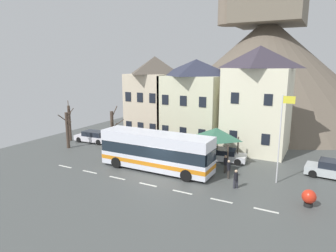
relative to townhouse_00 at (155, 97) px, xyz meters
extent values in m
cube|color=#4B4F4E|center=(7.55, -12.46, -5.14)|extent=(40.00, 60.00, 0.06)
cube|color=silver|center=(-1.45, -14.02, -5.11)|extent=(1.60, 0.20, 0.01)
cube|color=silver|center=(1.55, -14.02, -5.11)|extent=(1.60, 0.20, 0.01)
cube|color=silver|center=(4.55, -14.02, -5.11)|extent=(1.60, 0.20, 0.01)
cube|color=silver|center=(7.55, -14.02, -5.11)|extent=(1.60, 0.20, 0.01)
cube|color=silver|center=(10.55, -14.02, -5.11)|extent=(1.60, 0.20, 0.01)
cube|color=silver|center=(13.55, -14.02, -5.11)|extent=(1.60, 0.20, 0.01)
cube|color=silver|center=(16.55, -14.02, -5.11)|extent=(1.60, 0.20, 0.01)
cube|color=beige|center=(0.00, 0.00, -1.06)|extent=(5.05, 6.93, 8.11)
pyramid|color=brown|center=(0.00, 0.00, 4.06)|extent=(5.05, 6.93, 2.12)
cube|color=black|center=(-1.68, -3.49, -3.17)|extent=(0.80, 0.06, 1.10)
cube|color=black|center=(0.00, -3.49, -3.17)|extent=(0.80, 0.06, 1.10)
cube|color=black|center=(1.68, -3.49, -3.17)|extent=(0.80, 0.06, 1.10)
cube|color=black|center=(-1.68, -3.49, 0.35)|extent=(0.80, 0.06, 1.10)
cube|color=black|center=(0.00, -3.49, 0.35)|extent=(0.80, 0.06, 1.10)
cube|color=black|center=(1.68, -3.49, 0.35)|extent=(0.80, 0.06, 1.10)
cube|color=beige|center=(5.60, -0.09, -1.12)|extent=(6.70, 6.74, 7.98)
pyramid|color=#2D3144|center=(5.60, -0.09, 3.79)|extent=(6.70, 6.74, 1.85)
cube|color=black|center=(3.36, -3.49, -3.21)|extent=(0.80, 0.06, 1.10)
cube|color=black|center=(5.60, -3.49, -3.21)|extent=(0.80, 0.06, 1.10)
cube|color=black|center=(7.83, -3.49, -3.21)|extent=(0.80, 0.06, 1.10)
cube|color=black|center=(3.36, -3.49, 0.26)|extent=(0.80, 0.06, 1.10)
cube|color=black|center=(5.60, -3.49, 0.26)|extent=(0.80, 0.06, 1.10)
cube|color=black|center=(7.83, -3.49, 0.26)|extent=(0.80, 0.06, 1.10)
cube|color=#ECE5C4|center=(12.84, -0.44, -0.67)|extent=(6.40, 6.04, 8.88)
pyramid|color=#39323E|center=(12.84, -0.44, 4.90)|extent=(6.40, 6.04, 2.27)
cube|color=black|center=(11.24, -3.49, -2.99)|extent=(0.80, 0.06, 1.10)
cube|color=black|center=(14.44, -3.49, -2.99)|extent=(0.80, 0.06, 1.10)
cube|color=black|center=(11.24, -3.49, 0.87)|extent=(0.80, 0.06, 1.10)
cube|color=black|center=(14.44, -3.49, 0.87)|extent=(0.80, 0.06, 1.10)
cone|color=#63584B|center=(9.76, 19.84, 3.28)|extent=(38.42, 38.42, 16.79)
cube|color=#746A59|center=(9.76, 19.84, 14.09)|extent=(10.76, 10.76, 7.52)
cube|color=white|center=(6.44, -10.82, -4.27)|extent=(10.28, 2.52, 1.19)
cube|color=orange|center=(6.44, -10.82, -4.21)|extent=(10.30, 2.54, 0.36)
cube|color=#19232D|center=(6.44, -10.82, -3.17)|extent=(10.18, 2.48, 1.00)
cube|color=white|center=(6.44, -10.82, -2.20)|extent=(10.28, 2.52, 0.94)
cube|color=#19232D|center=(11.59, -10.81, -3.17)|extent=(0.07, 2.09, 0.96)
cylinder|color=black|center=(9.93, -9.62, -4.61)|extent=(1.00, 0.28, 1.00)
cylinder|color=black|center=(9.93, -12.01, -4.61)|extent=(1.00, 0.28, 1.00)
cylinder|color=black|center=(2.94, -9.64, -4.61)|extent=(1.00, 0.28, 1.00)
cylinder|color=black|center=(2.95, -12.03, -4.61)|extent=(1.00, 0.28, 1.00)
cylinder|color=#473D33|center=(8.84, -4.84, -3.91)|extent=(0.14, 0.14, 2.40)
cylinder|color=#473D33|center=(12.14, -4.84, -3.91)|extent=(0.14, 0.14, 2.40)
cylinder|color=#473D33|center=(8.84, -8.14, -3.91)|extent=(0.14, 0.14, 2.40)
cylinder|color=#473D33|center=(12.14, -8.14, -3.91)|extent=(0.14, 0.14, 2.40)
pyramid|color=#336950|center=(10.49, -6.49, -2.19)|extent=(3.60, 3.60, 1.05)
cube|color=silver|center=(20.27, -5.43, -4.60)|extent=(4.18, 2.19, 0.68)
cube|color=#1E232D|center=(20.47, -5.45, -3.96)|extent=(2.55, 1.85, 0.58)
cylinder|color=black|center=(18.87, -6.24, -4.79)|extent=(0.65, 0.25, 0.64)
cylinder|color=black|center=(19.01, -4.43, -4.79)|extent=(0.65, 0.25, 0.64)
cube|color=white|center=(11.08, -5.54, -4.65)|extent=(4.24, 2.34, 0.58)
cube|color=#1E232D|center=(10.89, -5.57, -4.12)|extent=(2.61, 1.90, 0.48)
cylinder|color=black|center=(12.28, -4.50, -4.79)|extent=(0.66, 0.29, 0.64)
cylinder|color=black|center=(12.52, -6.20, -4.79)|extent=(0.66, 0.29, 0.64)
cylinder|color=black|center=(9.65, -4.88, -4.79)|extent=(0.66, 0.29, 0.64)
cylinder|color=black|center=(9.89, -6.57, -4.79)|extent=(0.66, 0.29, 0.64)
cube|color=maroon|center=(1.48, -5.76, -4.63)|extent=(4.40, 1.88, 0.61)
cube|color=#1E232D|center=(1.26, -5.76, -4.06)|extent=(2.65, 1.63, 0.54)
cylinder|color=black|center=(2.91, -4.87, -4.79)|extent=(0.64, 0.21, 0.64)
cylinder|color=black|center=(2.94, -6.59, -4.79)|extent=(0.64, 0.21, 0.64)
cylinder|color=black|center=(0.03, -4.93, -4.79)|extent=(0.64, 0.21, 0.64)
cylinder|color=black|center=(0.06, -6.64, -4.79)|extent=(0.64, 0.21, 0.64)
cube|color=white|center=(-5.30, -5.90, -4.63)|extent=(4.51, 2.13, 0.61)
cube|color=#1E232D|center=(-5.08, -5.89, -4.04)|extent=(2.74, 1.80, 0.56)
cylinder|color=black|center=(-6.69, -6.88, -4.79)|extent=(0.65, 0.24, 0.64)
cylinder|color=black|center=(-6.80, -5.10, -4.79)|extent=(0.65, 0.24, 0.64)
cylinder|color=black|center=(-3.79, -6.70, -4.79)|extent=(0.65, 0.24, 0.64)
cylinder|color=black|center=(-3.90, -4.92, -4.79)|extent=(0.65, 0.24, 0.64)
cylinder|color=#38332D|center=(12.80, -9.87, -4.74)|extent=(0.13, 0.13, 0.75)
cylinder|color=#38332D|center=(12.69, -9.72, -4.74)|extent=(0.13, 0.13, 0.75)
cylinder|color=black|center=(12.74, -9.79, -4.07)|extent=(0.29, 0.29, 0.68)
sphere|color=#D1AD89|center=(12.74, -9.79, -3.63)|extent=(0.21, 0.21, 0.21)
cylinder|color=#38332D|center=(12.11, -8.53, -4.73)|extent=(0.13, 0.13, 0.76)
cylinder|color=#38332D|center=(12.07, -8.71, -4.73)|extent=(0.13, 0.13, 0.76)
cylinder|color=black|center=(12.09, -8.62, -4.08)|extent=(0.29, 0.29, 0.63)
sphere|color=#9E7A60|center=(12.09, -8.62, -3.65)|extent=(0.24, 0.24, 0.24)
cylinder|color=black|center=(10.57, -9.12, -4.75)|extent=(0.16, 0.16, 0.73)
cylinder|color=black|center=(10.41, -9.22, -4.75)|extent=(0.16, 0.16, 0.73)
cylinder|color=gray|center=(10.49, -9.17, -4.12)|extent=(0.29, 0.29, 0.62)
sphere|color=#9E7A60|center=(10.49, -9.17, -3.71)|extent=(0.20, 0.20, 0.20)
cylinder|color=#2D2D38|center=(13.89, -11.37, -4.76)|extent=(0.17, 0.17, 0.70)
cylinder|color=#2D2D38|center=(13.73, -11.51, -4.76)|extent=(0.17, 0.17, 0.70)
cylinder|color=black|center=(13.81, -11.44, -4.17)|extent=(0.33, 0.33, 0.59)
sphere|color=#D1AD89|center=(13.81, -11.44, -3.76)|extent=(0.23, 0.23, 0.23)
cube|color=brown|center=(10.28, -4.34, -4.66)|extent=(1.57, 0.45, 0.08)
cube|color=brown|center=(10.28, -4.12, -4.44)|extent=(1.57, 0.06, 0.40)
cube|color=#2D2D33|center=(9.58, -4.34, -4.89)|extent=(0.08, 0.36, 0.45)
cube|color=#2D2D33|center=(10.99, -4.34, -4.89)|extent=(0.08, 0.36, 0.45)
cylinder|color=silver|center=(16.39, -8.85, -1.60)|extent=(0.10, 0.10, 7.02)
cube|color=yellow|center=(16.84, -8.85, 1.56)|extent=(0.90, 0.03, 0.56)
cylinder|color=black|center=(18.91, -12.13, -4.99)|extent=(0.55, 0.55, 0.25)
sphere|color=red|center=(18.91, -12.13, -4.40)|extent=(0.92, 0.92, 0.92)
cylinder|color=#47382D|center=(-8.28, -6.66, -2.95)|extent=(0.33, 0.33, 4.33)
cylinder|color=#47382D|center=(-8.13, -7.01, -2.16)|extent=(0.41, 0.75, 0.44)
cylinder|color=#47382D|center=(-8.11, -6.84, -1.45)|extent=(0.43, 0.45, 0.83)
cylinder|color=#47382D|center=(-8.58, -6.40, -0.76)|extent=(0.70, 0.63, 1.08)
cylinder|color=#47382D|center=(-8.59, -6.44, -1.28)|extent=(0.69, 0.52, 0.82)
cylinder|color=#47382D|center=(-8.42, -6.38, -1.96)|extent=(0.39, 0.69, 0.90)
cylinder|color=#47382D|center=(-5.94, -9.27, -3.09)|extent=(0.35, 0.35, 4.05)
cylinder|color=#47382D|center=(-6.35, -8.90, -1.71)|extent=(0.92, 0.84, 1.04)
cylinder|color=#47382D|center=(-5.63, -9.25, -2.42)|extent=(0.71, 0.11, 0.81)
cylinder|color=#47382D|center=(-5.71, -9.45, -2.16)|extent=(0.56, 0.48, 0.66)
cylinder|color=#47382D|center=(-5.88, -8.78, -1.15)|extent=(0.21, 1.05, 0.95)
cylinder|color=#47382D|center=(-6.14, -9.68, -1.64)|extent=(0.50, 0.93, 0.87)
cylinder|color=#47382D|center=(-0.35, -8.36, -2.88)|extent=(0.34, 0.34, 4.47)
cylinder|color=#47382D|center=(-0.20, -8.14, -2.26)|extent=(0.40, 0.53, 0.68)
cylinder|color=#47382D|center=(-0.28, -7.97, -0.75)|extent=(0.24, 0.87, 1.20)
cylinder|color=#47382D|center=(-0.19, -8.57, -1.98)|extent=(0.43, 0.54, 0.65)
cylinder|color=#47382D|center=(0.19, -8.03, -1.94)|extent=(1.14, 0.73, 0.90)
camera|label=1|loc=(19.40, -32.84, 4.20)|focal=32.14mm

